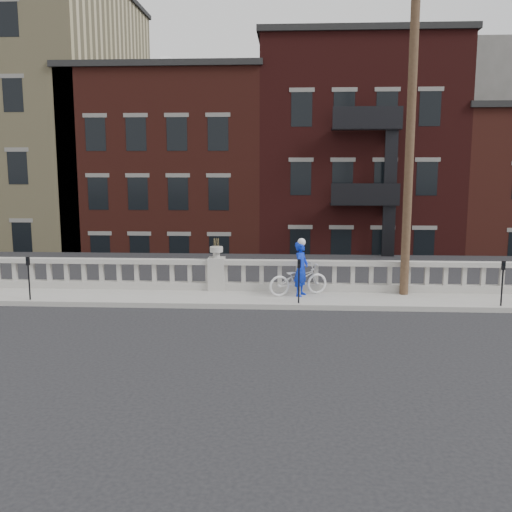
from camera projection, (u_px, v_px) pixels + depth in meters
The scene contains 11 objects.
ground at pixel (199, 326), 15.46m from camera, with size 120.00×120.00×0.00m, color black.
sidewalk at pixel (213, 298), 18.41m from camera, with size 32.00×2.20×0.15m, color gray.
balustrade at pixel (217, 275), 19.26m from camera, with size 28.00×0.34×1.03m.
planter_pedestal at pixel (217, 270), 19.23m from camera, with size 0.55×0.55×1.76m.
lower_level at pixel (260, 192), 37.75m from camera, with size 80.00×44.00×20.80m.
utility_pole at pixel (410, 136), 17.86m from camera, with size 1.60×0.28×10.00m.
parking_meter_a at pixel (29, 273), 17.74m from camera, with size 0.10×0.09×1.36m.
parking_meter_b at pixel (299, 276), 17.28m from camera, with size 0.10×0.09×1.36m.
parking_meter_c at pixel (503, 278), 16.94m from camera, with size 0.10×0.09×1.36m.
bicycle at pixel (298, 279), 18.47m from camera, with size 0.69×1.99×1.04m, color silver.
cyclist at pixel (301, 269), 18.31m from camera, with size 0.64×0.42×1.76m, color #0D2AC4.
Camera 1 is at (2.38, -14.87, 4.29)m, focal length 40.00 mm.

